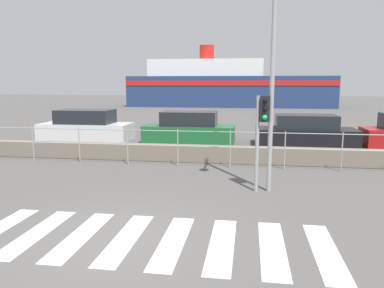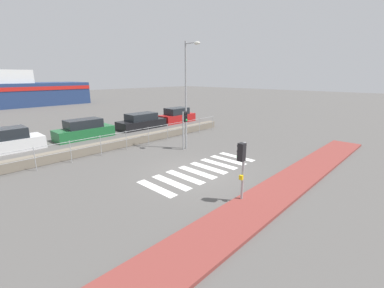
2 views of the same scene
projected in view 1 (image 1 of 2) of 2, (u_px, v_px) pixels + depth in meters
The scene contains 10 objects.
ground_plane at pixel (116, 238), 7.06m from camera, with size 160.00×160.00×0.00m, color #565451.
crosswalk at pixel (149, 240), 6.96m from camera, with size 6.75×2.40×0.01m.
seawall at pixel (182, 153), 13.94m from camera, with size 20.24×0.55×0.60m.
harbor_fence at pixel (178, 142), 13.00m from camera, with size 18.26×0.04×1.31m.
traffic_light_far at pixel (262, 122), 9.75m from camera, with size 0.34×0.32×2.56m.
streetlamp at pixel (274, 28), 9.22m from camera, with size 0.32×1.24×6.91m.
ferry_boat at pixel (225, 87), 46.86m from camera, with size 24.64×7.48×7.50m.
parked_car_white at pixel (86, 127), 19.13m from camera, with size 4.60×1.85×1.55m.
parked_car_green at pixel (189, 129), 18.34m from camera, with size 4.43×1.73×1.52m.
parked_car_black at pixel (305, 132), 17.52m from camera, with size 4.60×1.83×1.43m.
Camera 1 is at (2.43, -6.38, 2.89)m, focal length 35.00 mm.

